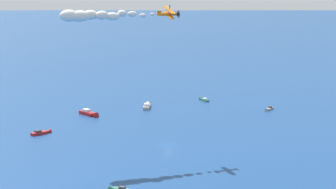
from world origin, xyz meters
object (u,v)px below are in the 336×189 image
motorboat_inshore (89,113)px  biplane_lead (169,14)px  motorboat_far_stbd (118,189)px  wingwalker_lead (170,7)px  motorboat_ahead (42,132)px  motorboat_trailing (147,106)px  motorboat_near_centre (269,109)px  motorboat_offshore (204,100)px

motorboat_inshore → biplane_lead: size_ratio=1.16×
motorboat_far_stbd → wingwalker_lead: (-39.29, 11.84, 41.93)m
motorboat_inshore → motorboat_ahead: size_ratio=1.34×
motorboat_ahead → motorboat_far_stbd: bearing=30.0°
motorboat_ahead → biplane_lead: bearing=72.7°
motorboat_far_stbd → motorboat_trailing: size_ratio=0.58×
motorboat_near_centre → motorboat_offshore: size_ratio=0.97×
motorboat_inshore → wingwalker_lead: bearing=36.6°
motorboat_inshore → motorboat_offshore: 52.56m
motorboat_offshore → motorboat_far_stbd: bearing=-13.0°
motorboat_trailing → biplane_lead: biplane_lead is taller
motorboat_near_centre → wingwalker_lead: wingwalker_lead is taller
motorboat_near_centre → motorboat_inshore: size_ratio=0.68×
motorboat_offshore → motorboat_near_centre: bearing=54.4°
motorboat_near_centre → motorboat_offshore: motorboat_offshore is taller
motorboat_near_centre → wingwalker_lead: (52.17, -38.17, 41.88)m
motorboat_near_centre → wingwalker_lead: 77.03m
motorboat_near_centre → biplane_lead: 75.67m
motorboat_offshore → biplane_lead: (69.36, -13.61, 39.79)m
motorboat_far_stbd → motorboat_offshore: size_ratio=0.89×
motorboat_near_centre → motorboat_ahead: size_ratio=0.90×
motorboat_offshore → wingwalker_lead: bearing=-10.8°
motorboat_near_centre → motorboat_inshore: (10.75, -68.96, 0.29)m
motorboat_far_stbd → biplane_lead: (-39.82, 11.61, 39.86)m
motorboat_near_centre → biplane_lead: (51.65, -38.39, 39.81)m
motorboat_ahead → motorboat_inshore: bearing=157.2°
motorboat_offshore → wingwalker_lead: wingwalker_lead is taller
motorboat_offshore → biplane_lead: 81.11m
motorboat_near_centre → motorboat_ahead: motorboat_ahead is taller
motorboat_near_centre → wingwalker_lead: bearing=-36.2°
motorboat_near_centre → wingwalker_lead: size_ratio=3.81×
motorboat_ahead → biplane_lead: biplane_lead is taller
motorboat_near_centre → motorboat_far_stbd: size_ratio=1.09×
motorboat_inshore → motorboat_offshore: motorboat_inshore is taller
motorboat_offshore → motorboat_trailing: bearing=-58.4°
motorboat_far_stbd → motorboat_offshore: 112.05m
motorboat_far_stbd → motorboat_ahead: (-53.00, -30.60, 0.14)m
motorboat_near_centre → motorboat_offshore: 30.46m
motorboat_inshore → biplane_lead: biplane_lead is taller
biplane_lead → motorboat_far_stbd: bearing=-16.3°
motorboat_far_stbd → motorboat_ahead: bearing=-150.0°
motorboat_ahead → wingwalker_lead: 61.12m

